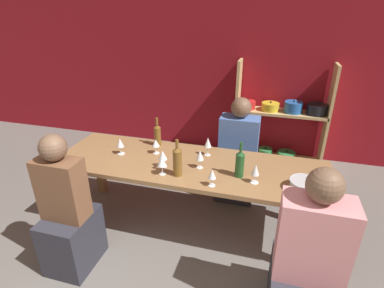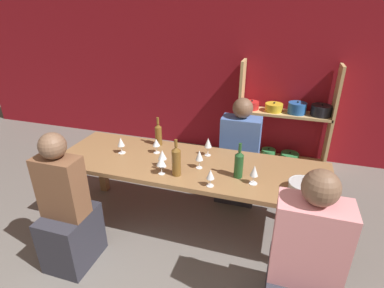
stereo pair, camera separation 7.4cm
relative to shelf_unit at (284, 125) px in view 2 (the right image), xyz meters
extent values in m
cube|color=maroon|center=(-0.89, 0.20, 0.80)|extent=(8.80, 0.06, 2.70)
cube|color=tan|center=(-0.61, 0.00, 0.15)|extent=(0.04, 0.30, 1.39)
cube|color=tan|center=(0.58, 0.00, 0.15)|extent=(0.04, 0.30, 1.39)
cube|color=tan|center=(-0.01, 0.00, -0.53)|extent=(1.19, 0.30, 0.04)
cylinder|color=red|center=(-0.46, 0.00, -0.46)|extent=(0.18, 0.18, 0.11)
sphere|color=black|center=(-0.46, 0.00, -0.40)|extent=(0.02, 0.02, 0.02)
cylinder|color=#338447|center=(-0.16, 0.00, -0.46)|extent=(0.20, 0.20, 0.11)
sphere|color=black|center=(-0.16, 0.00, -0.39)|extent=(0.02, 0.02, 0.02)
cylinder|color=#338447|center=(0.14, 0.00, -0.47)|extent=(0.25, 0.25, 0.10)
sphere|color=black|center=(0.14, 0.00, -0.41)|extent=(0.02, 0.02, 0.02)
cube|color=tan|center=(-0.01, 0.00, 0.16)|extent=(1.19, 0.30, 0.04)
cylinder|color=red|center=(-0.46, 0.00, 0.24)|extent=(0.20, 0.20, 0.11)
sphere|color=black|center=(-0.46, 0.00, 0.30)|extent=(0.02, 0.02, 0.02)
cylinder|color=gold|center=(-0.16, 0.00, 0.24)|extent=(0.23, 0.23, 0.11)
sphere|color=black|center=(-0.16, 0.00, 0.30)|extent=(0.02, 0.02, 0.02)
cylinder|color=#235BAD|center=(0.14, 0.00, 0.26)|extent=(0.24, 0.24, 0.15)
sphere|color=black|center=(0.14, 0.00, 0.34)|extent=(0.02, 0.02, 0.02)
cylinder|color=black|center=(0.43, 0.00, 0.25)|extent=(0.26, 0.26, 0.14)
sphere|color=black|center=(0.43, 0.00, 0.33)|extent=(0.02, 0.02, 0.02)
cube|color=olive|center=(-0.81, -1.74, 0.15)|extent=(2.52, 0.80, 0.04)
cube|color=olive|center=(-1.99, -2.06, -0.21)|extent=(0.08, 0.08, 0.68)
cube|color=olive|center=(0.37, -2.06, -0.21)|extent=(0.08, 0.08, 0.68)
cube|color=olive|center=(-1.99, -1.42, -0.21)|extent=(0.08, 0.08, 0.68)
cube|color=olive|center=(0.37, -1.42, -0.21)|extent=(0.08, 0.08, 0.68)
cylinder|color=#B7BABC|center=(0.18, -1.91, 0.21)|extent=(0.23, 0.23, 0.08)
torus|color=#B7BABC|center=(0.18, -1.91, 0.25)|extent=(0.24, 0.24, 0.01)
cylinder|color=#1E4C23|center=(-0.34, -1.84, 0.27)|extent=(0.08, 0.08, 0.20)
cone|color=#1E4C23|center=(-0.34, -1.84, 0.39)|extent=(0.08, 0.08, 0.03)
cylinder|color=#1E4C23|center=(-0.34, -1.84, 0.45)|extent=(0.03, 0.03, 0.07)
cylinder|color=brown|center=(-1.23, -1.45, 0.27)|extent=(0.07, 0.07, 0.20)
cone|color=brown|center=(-1.23, -1.45, 0.39)|extent=(0.07, 0.07, 0.03)
cylinder|color=brown|center=(-1.23, -1.45, 0.44)|extent=(0.03, 0.03, 0.07)
cylinder|color=brown|center=(-0.84, -1.97, 0.29)|extent=(0.08, 0.08, 0.23)
cone|color=brown|center=(-0.84, -1.97, 0.42)|extent=(0.08, 0.08, 0.03)
cylinder|color=brown|center=(-0.84, -1.97, 0.47)|extent=(0.03, 0.03, 0.07)
cylinder|color=white|center=(-0.53, -2.05, 0.17)|extent=(0.06, 0.06, 0.00)
cylinder|color=white|center=(-0.53, -2.05, 0.21)|extent=(0.01, 0.01, 0.07)
cone|color=white|center=(-0.53, -2.05, 0.28)|extent=(0.07, 0.07, 0.08)
cylinder|color=white|center=(-0.68, -1.53, 0.17)|extent=(0.06, 0.06, 0.00)
cylinder|color=white|center=(-0.68, -1.53, 0.22)|extent=(0.01, 0.01, 0.09)
cone|color=white|center=(-0.68, -1.53, 0.31)|extent=(0.07, 0.07, 0.09)
cylinder|color=beige|center=(-0.68, -1.53, 0.29)|extent=(0.04, 0.04, 0.04)
cylinder|color=white|center=(0.37, -2.05, 0.17)|extent=(0.07, 0.07, 0.00)
cylinder|color=white|center=(0.37, -2.05, 0.22)|extent=(0.01, 0.01, 0.09)
cone|color=white|center=(0.37, -2.05, 0.30)|extent=(0.06, 0.06, 0.08)
cylinder|color=maroon|center=(0.37, -2.05, 0.29)|extent=(0.03, 0.03, 0.03)
cylinder|color=white|center=(-0.69, -1.80, 0.17)|extent=(0.06, 0.06, 0.00)
cylinder|color=white|center=(-0.69, -1.80, 0.22)|extent=(0.01, 0.01, 0.08)
cone|color=white|center=(-0.69, -1.80, 0.30)|extent=(0.07, 0.07, 0.09)
cylinder|color=white|center=(-1.01, -1.87, 0.17)|extent=(0.07, 0.07, 0.00)
cylinder|color=white|center=(-1.01, -1.87, 0.21)|extent=(0.01, 0.01, 0.07)
cone|color=white|center=(-1.01, -1.87, 0.29)|extent=(0.08, 0.08, 0.09)
cylinder|color=beige|center=(-1.01, -1.87, 0.27)|extent=(0.04, 0.04, 0.03)
cylinder|color=white|center=(-0.97, -1.99, 0.17)|extent=(0.06, 0.06, 0.00)
cylinder|color=white|center=(-0.97, -1.99, 0.22)|extent=(0.01, 0.01, 0.08)
cone|color=white|center=(-0.97, -1.99, 0.30)|extent=(0.08, 0.08, 0.07)
cylinder|color=beige|center=(-0.97, -1.99, 0.28)|extent=(0.05, 0.05, 0.03)
cylinder|color=white|center=(-1.18, -1.63, 0.17)|extent=(0.06, 0.06, 0.00)
cylinder|color=white|center=(-1.18, -1.63, 0.21)|extent=(0.01, 0.01, 0.07)
cone|color=white|center=(-1.18, -1.63, 0.29)|extent=(0.07, 0.07, 0.07)
cylinder|color=maroon|center=(-1.18, -1.63, 0.27)|extent=(0.04, 0.04, 0.03)
cylinder|color=white|center=(-1.50, -1.74, 0.17)|extent=(0.07, 0.07, 0.00)
cylinder|color=white|center=(-1.50, -1.74, 0.21)|extent=(0.01, 0.01, 0.07)
cone|color=white|center=(-1.50, -1.74, 0.29)|extent=(0.07, 0.07, 0.09)
cylinder|color=beige|center=(-1.50, -1.74, 0.27)|extent=(0.04, 0.04, 0.03)
cylinder|color=white|center=(-0.20, -1.91, 0.17)|extent=(0.07, 0.07, 0.00)
cylinder|color=white|center=(-0.20, -1.91, 0.21)|extent=(0.01, 0.01, 0.07)
cone|color=white|center=(-0.20, -1.91, 0.29)|extent=(0.07, 0.07, 0.09)
cylinder|color=beige|center=(-0.20, -1.91, 0.27)|extent=(0.04, 0.04, 0.04)
cube|color=#2D2D38|center=(-1.62, -2.46, -0.30)|extent=(0.36, 0.44, 0.49)
cube|color=brown|center=(-1.62, -2.46, 0.20)|extent=(0.36, 0.20, 0.51)
sphere|color=brown|center=(-1.62, -2.46, 0.56)|extent=(0.20, 0.20, 0.20)
cube|color=#2D2D38|center=(-0.45, -1.00, -0.32)|extent=(0.42, 0.53, 0.46)
cube|color=#4C70B7|center=(-0.45, -1.00, 0.15)|extent=(0.42, 0.23, 0.50)
sphere|color=brown|center=(-0.45, -1.00, 0.51)|extent=(0.22, 0.22, 0.22)
cube|color=pink|center=(0.21, -2.46, 0.16)|extent=(0.44, 0.24, 0.59)
sphere|color=brown|center=(0.21, -2.46, 0.56)|extent=(0.22, 0.22, 0.22)
camera|label=1|loc=(-0.12, -4.06, 1.49)|focal=28.00mm
camera|label=2|loc=(-0.05, -4.04, 1.49)|focal=28.00mm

